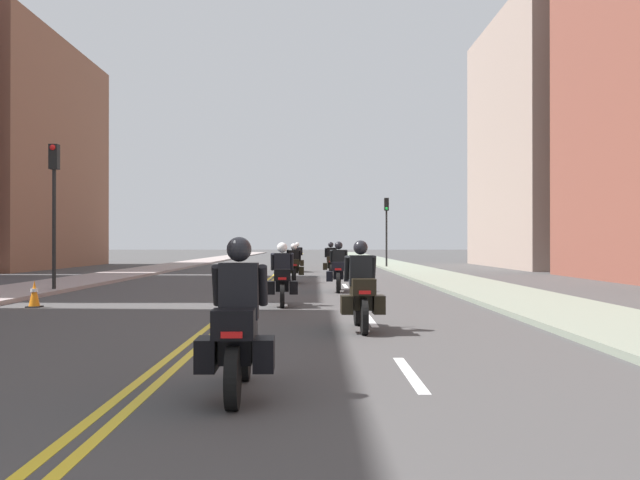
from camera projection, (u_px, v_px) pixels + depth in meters
ground_plane at (286, 267)px, 48.66m from camera, size 264.00×264.00×0.00m
sidewalk_left at (174, 266)px, 48.60m from camera, size 2.96×144.00×0.12m
sidewalk_right at (398, 266)px, 48.72m from camera, size 2.96×144.00×0.12m
centreline_yellow_inner at (284, 267)px, 48.66m from camera, size 0.12×132.00×0.01m
centreline_yellow_outer at (288, 267)px, 48.66m from camera, size 0.12×132.00×0.01m
lane_dashes_white at (342, 281)px, 29.69m from camera, size 0.14×56.40×0.01m
building_left_2 at (19, 155)px, 46.39m from camera, size 6.40×17.97×14.43m
building_right_2 at (552, 142)px, 48.13m from camera, size 7.68×16.80×16.57m
motorcycle_0 at (238, 332)px, 7.42m from camera, size 0.77×2.07×1.64m
motorcycle_1 at (361, 293)px, 12.99m from camera, size 0.77×2.11×1.62m
motorcycle_2 at (282, 280)px, 18.13m from camera, size 0.78×2.07×1.59m
motorcycle_3 at (339, 271)px, 23.53m from camera, size 0.78×2.30×1.63m
motorcycle_4 at (294, 267)px, 28.74m from camera, size 0.78×2.20×1.57m
motorcycle_5 at (331, 263)px, 34.31m from camera, size 0.76×2.17×1.64m
motorcycle_6 at (297, 260)px, 39.73m from camera, size 0.77×2.14×1.62m
traffic_cone_1 at (34, 294)px, 17.76m from camera, size 0.34×0.34×0.65m
traffic_light_near at (54, 190)px, 23.09m from camera, size 0.28×0.38×4.73m
traffic_light_far at (386, 220)px, 45.56m from camera, size 0.28×0.38×4.43m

